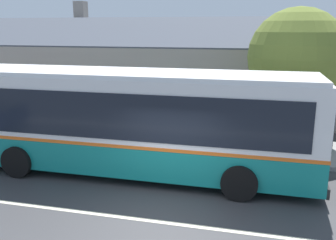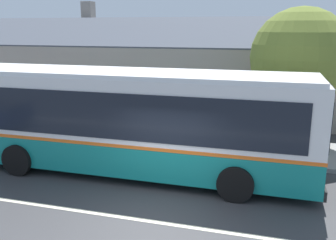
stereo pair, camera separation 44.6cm
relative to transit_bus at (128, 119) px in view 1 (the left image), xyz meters
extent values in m
plane|color=#38383A|center=(1.74, -2.90, -1.76)|extent=(300.00, 300.00, 0.00)
cube|color=gray|center=(1.74, 3.10, -1.68)|extent=(60.00, 3.00, 0.15)
cube|color=beige|center=(1.74, -2.90, -1.75)|extent=(60.00, 0.16, 0.01)
cube|color=gray|center=(-0.60, 11.17, 0.04)|extent=(25.04, 9.25, 3.59)
cube|color=#424751|center=(-0.60, 8.86, 2.58)|extent=(25.64, 4.68, 1.65)
cube|color=#424751|center=(-0.60, 13.49, 2.58)|extent=(25.64, 4.68, 1.65)
cube|color=gray|center=(-7.48, 12.10, 3.83)|extent=(0.70, 0.70, 1.20)
cube|color=black|center=(-9.36, 6.52, 0.22)|extent=(1.10, 0.06, 1.30)
cube|color=black|center=(-0.60, 6.52, 0.22)|extent=(1.10, 0.06, 1.30)
cube|color=#4C3323|center=(3.16, 6.52, -0.71)|extent=(1.00, 0.06, 2.10)
cube|color=#147F7A|center=(-0.02, 0.00, -1.01)|extent=(11.69, 2.52, 0.94)
cube|color=orange|center=(-0.02, 0.00, -0.49)|extent=(11.71, 2.54, 0.10)
cube|color=white|center=(-0.02, 0.00, 0.48)|extent=(11.69, 2.52, 1.84)
cube|color=white|center=(-0.02, 0.00, 1.46)|extent=(11.45, 2.40, 0.12)
cube|color=black|center=(-0.02, 1.26, 0.38)|extent=(10.75, 0.05, 1.34)
cube|color=black|center=(-0.01, -1.27, 0.38)|extent=(10.75, 0.05, 1.34)
cube|color=black|center=(5.84, 0.01, 0.38)|extent=(0.04, 2.20, 1.34)
cube|color=black|center=(5.84, 0.01, 1.26)|extent=(0.04, 1.75, 0.24)
cube|color=black|center=(5.86, 0.01, -1.36)|extent=(0.09, 2.50, 0.28)
cube|color=#197233|center=(-1.48, 1.27, -1.01)|extent=(3.27, 0.04, 0.66)
cube|color=black|center=(4.54, 1.28, -0.22)|extent=(0.90, 0.03, 2.53)
cylinder|color=black|center=(3.60, 1.26, -1.26)|extent=(1.00, 0.28, 1.00)
cylinder|color=black|center=(3.61, -1.24, -1.26)|extent=(1.00, 0.28, 1.00)
cylinder|color=black|center=(-3.23, 1.24, -1.26)|extent=(1.00, 0.28, 1.00)
cylinder|color=black|center=(-3.23, -1.26, -1.26)|extent=(1.00, 0.28, 1.00)
cube|color=brown|center=(-5.12, 3.02, -1.16)|extent=(1.61, 0.10, 0.04)
cube|color=brown|center=(-5.12, 2.88, -1.16)|extent=(1.61, 0.10, 0.04)
cube|color=brown|center=(-5.12, 2.74, -1.16)|extent=(1.61, 0.10, 0.04)
cube|color=brown|center=(-5.12, 2.61, -0.86)|extent=(1.61, 0.04, 0.10)
cube|color=brown|center=(-5.12, 2.61, -0.72)|extent=(1.61, 0.04, 0.10)
cube|color=black|center=(-4.47, 2.88, -1.38)|extent=(0.08, 0.43, 0.45)
cube|color=black|center=(-5.76, 2.88, -1.38)|extent=(0.08, 0.43, 0.45)
cylinder|color=#4C3828|center=(5.29, 4.20, -0.61)|extent=(0.43, 0.43, 2.29)
sphere|color=olive|center=(5.29, 4.20, 1.74)|extent=(3.69, 3.69, 3.69)
camera|label=1|loc=(4.01, -10.80, 2.82)|focal=40.00mm
camera|label=2|loc=(4.44, -10.68, 2.82)|focal=40.00mm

